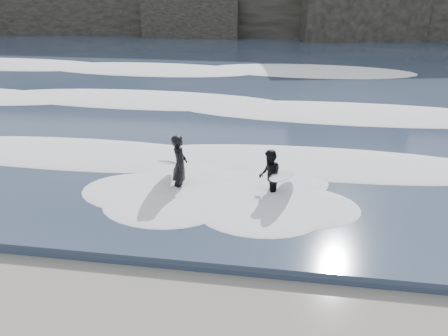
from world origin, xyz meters
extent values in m
cube|color=#2A384F|center=(0.00, 29.00, 0.15)|extent=(90.00, 52.00, 0.30)
ellipsoid|color=white|center=(0.00, 9.00, 0.40)|extent=(60.00, 3.20, 0.20)
ellipsoid|color=white|center=(0.00, 16.00, 0.42)|extent=(60.00, 4.00, 0.24)
ellipsoid|color=white|center=(0.00, 25.00, 0.45)|extent=(60.00, 4.80, 0.30)
imported|color=black|center=(-0.76, 6.88, 0.99)|extent=(0.59, 0.80, 1.98)
ellipsoid|color=silver|center=(-1.16, 6.93, 1.03)|extent=(0.69, 1.89, 0.99)
imported|color=black|center=(2.04, 6.86, 0.83)|extent=(0.71, 0.87, 1.66)
ellipsoid|color=silver|center=(2.46, 6.86, 0.89)|extent=(1.14, 2.32, 0.66)
camera|label=1|loc=(2.47, -5.23, 6.47)|focal=35.00mm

